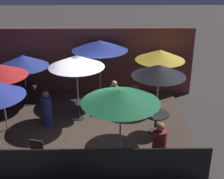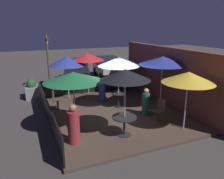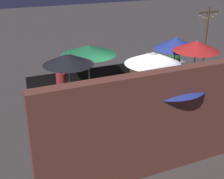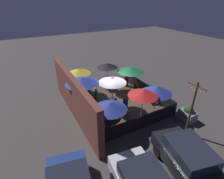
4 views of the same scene
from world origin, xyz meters
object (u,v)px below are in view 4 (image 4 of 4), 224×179
at_px(patio_umbrella_1, 112,80).
at_px(patio_umbrella_5, 131,69).
at_px(patron_0, 125,106).
at_px(planter_box, 188,114).
at_px(dining_table_1, 112,101).
at_px(dining_table_0, 110,123).
at_px(patio_umbrella_6, 143,93).
at_px(patio_chair_0, 90,92).
at_px(patio_chair_1, 151,97).
at_px(parked_car_0, 188,159).
at_px(patio_umbrella_2, 107,65).
at_px(patron_2, 126,80).
at_px(patio_umbrella_7, 82,81).
at_px(dining_table_2, 108,84).
at_px(patio_umbrella_4, 157,90).
at_px(patio_umbrella_3, 78,71).
at_px(light_post, 192,106).
at_px(patron_1, 96,95).
at_px(patio_umbrella_0, 110,106).

distance_m(patio_umbrella_1, patio_umbrella_5, 2.87).
bearing_deg(patron_0, planter_box, 17.37).
bearing_deg(dining_table_1, dining_table_0, 148.88).
bearing_deg(patio_umbrella_5, patio_umbrella_6, 155.93).
bearing_deg(patio_umbrella_6, patio_umbrella_5, -24.07).
xyz_separation_m(patio_chair_0, patio_chair_1, (-2.99, -3.73, 0.02)).
distance_m(dining_table_0, parked_car_0, 4.47).
bearing_deg(patio_umbrella_5, patio_umbrella_2, 49.82).
distance_m(patio_umbrella_6, patron_2, 5.57).
xyz_separation_m(patio_umbrella_1, patio_chair_0, (2.14, 0.89, -1.73)).
bearing_deg(patio_umbrella_7, patron_0, -128.01).
bearing_deg(parked_car_0, dining_table_2, 9.77).
distance_m(patio_umbrella_4, parked_car_0, 4.46).
bearing_deg(planter_box, dining_table_0, 75.00).
bearing_deg(planter_box, patio_umbrella_2, 23.88).
bearing_deg(patio_chair_0, patio_umbrella_3, 99.43).
bearing_deg(light_post, patron_0, 32.88).
relative_size(patio_umbrella_2, patio_chair_1, 2.55).
bearing_deg(patio_umbrella_4, patron_1, 36.47).
bearing_deg(parked_car_0, patron_1, 22.11).
height_order(dining_table_0, patio_chair_1, patio_chair_1).
bearing_deg(patio_chair_1, dining_table_1, -0.00).
bearing_deg(patio_chair_1, patio_umbrella_2, -45.82).
distance_m(patio_umbrella_5, patron_0, 3.53).
bearing_deg(patron_1, patio_umbrella_3, 8.44).
bearing_deg(patio_umbrella_4, patio_chair_0, 32.59).
relative_size(dining_table_2, parked_car_0, 0.22).
distance_m(patio_umbrella_0, patio_umbrella_2, 5.43).
distance_m(patio_chair_1, patron_0, 2.41).
relative_size(dining_table_0, patron_2, 0.60).
bearing_deg(patio_umbrella_2, light_post, -167.09).
bearing_deg(patron_1, patio_umbrella_1, -161.88).
relative_size(patio_umbrella_5, planter_box, 2.02).
distance_m(patio_umbrella_3, planter_box, 8.58).
distance_m(patio_umbrella_0, planter_box, 5.47).
bearing_deg(patio_umbrella_1, patio_umbrella_0, 148.88).
height_order(patron_0, parked_car_0, parked_car_0).
height_order(dining_table_0, dining_table_2, dining_table_0).
height_order(patio_umbrella_4, patron_1, patio_umbrella_4).
xyz_separation_m(patio_umbrella_6, planter_box, (-1.14, -2.99, -1.84)).
bearing_deg(patio_umbrella_1, patron_2, -48.03).
bearing_deg(patio_umbrella_4, patio_umbrella_1, 40.22).
xyz_separation_m(patio_umbrella_5, patio_chair_1, (-2.28, -0.35, -1.51)).
bearing_deg(patio_umbrella_4, patio_umbrella_0, 88.32).
bearing_deg(dining_table_0, patio_umbrella_3, 0.33).
bearing_deg(patio_umbrella_4, patron_2, -10.11).
bearing_deg(patron_2, light_post, 77.57).
relative_size(patio_umbrella_6, patio_chair_1, 2.52).
xyz_separation_m(patio_umbrella_1, parked_car_0, (-6.29, -0.47, -1.51)).
height_order(patio_umbrella_5, planter_box, patio_umbrella_5).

